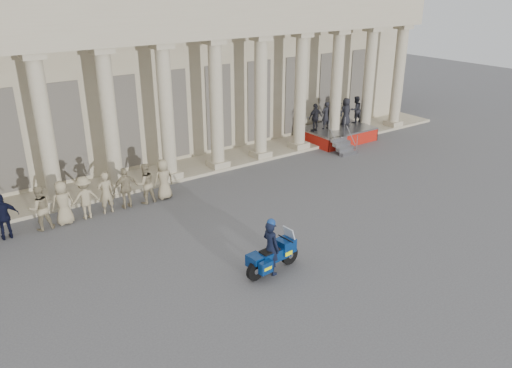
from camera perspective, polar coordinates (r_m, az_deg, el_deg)
The scene contains 5 objects.
ground at distance 16.97m, azimuth -1.56°, elevation -8.80°, with size 90.00×90.00×0.00m, color #4C4C4F.
building at distance 28.35m, azimuth -18.90°, elevation 12.58°, with size 40.00×12.50×9.00m.
reviewing_stand at distance 29.51m, azimuth 9.40°, elevation 7.32°, with size 4.05×3.80×2.37m.
motorcycle at distance 16.14m, azimuth 2.00°, elevation -8.13°, with size 2.14×0.90×1.37m.
rider at distance 15.89m, azimuth 1.71°, elevation -7.15°, with size 0.50×0.71×1.93m.
Camera 1 is at (-8.00, -12.12, 8.79)m, focal length 35.00 mm.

